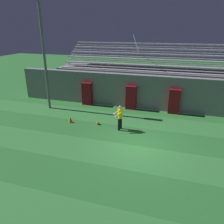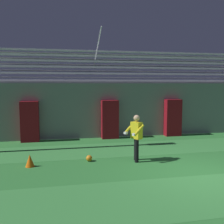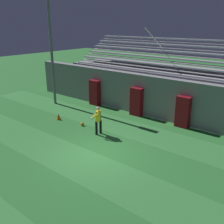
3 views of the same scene
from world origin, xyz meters
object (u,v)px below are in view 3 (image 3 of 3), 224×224
object	(u,v)px
floodlight_pole	(50,31)
goalkeeper	(98,119)
padding_pillar_gate_right	(183,112)
padding_pillar_far_left	(95,93)
padding_pillar_gate_left	(136,102)
soccer_ball	(82,124)
traffic_cone	(58,116)

from	to	relation	value
floodlight_pole	goalkeeper	distance (m)	8.51
padding_pillar_gate_right	padding_pillar_far_left	world-z (taller)	same
padding_pillar_gate_left	padding_pillar_far_left	xyz separation A→B (m)	(-3.90, 0.00, 0.00)
padding_pillar_far_left	floodlight_pole	distance (m)	5.61
padding_pillar_gate_left	padding_pillar_gate_right	size ratio (longest dim) A/B	1.00
soccer_ball	padding_pillar_gate_left	bearing A→B (deg)	68.35
padding_pillar_gate_right	padding_pillar_gate_left	bearing A→B (deg)	180.00
soccer_ball	floodlight_pole	bearing A→B (deg)	158.41
padding_pillar_gate_left	goalkeeper	size ratio (longest dim) A/B	1.17
padding_pillar_gate_left	traffic_cone	distance (m)	5.38
floodlight_pole	traffic_cone	world-z (taller)	floodlight_pole
padding_pillar_gate_left	soccer_ball	bearing A→B (deg)	-111.65
padding_pillar_far_left	soccer_ball	distance (m)	4.56
padding_pillar_gate_left	floodlight_pole	xyz separation A→B (m)	(-6.62, -1.76, 4.59)
padding_pillar_gate_left	traffic_cone	size ratio (longest dim) A/B	4.64
padding_pillar_gate_left	padding_pillar_far_left	size ratio (longest dim) A/B	1.00
goalkeeper	padding_pillar_gate_right	bearing A→B (deg)	51.36
padding_pillar_gate_left	padding_pillar_gate_right	world-z (taller)	same
floodlight_pole	soccer_ball	xyz separation A→B (m)	(5.11, -2.02, -5.45)
goalkeeper	soccer_ball	xyz separation A→B (m)	(-1.65, 0.32, -0.84)
padding_pillar_gate_right	goalkeeper	world-z (taller)	padding_pillar_gate_right
floodlight_pole	traffic_cone	xyz separation A→B (m)	(3.10, -2.24, -5.35)
padding_pillar_gate_left	traffic_cone	bearing A→B (deg)	-131.31
padding_pillar_gate_left	soccer_ball	xyz separation A→B (m)	(-1.50, -3.78, -0.86)
traffic_cone	floodlight_pole	bearing A→B (deg)	144.08
goalkeeper	traffic_cone	distance (m)	3.74
goalkeeper	floodlight_pole	bearing A→B (deg)	160.92
goalkeeper	soccer_ball	distance (m)	1.88
soccer_ball	padding_pillar_gate_right	bearing A→B (deg)	37.51
padding_pillar_gate_left	padding_pillar_gate_right	xyz separation A→B (m)	(3.43, 0.00, 0.00)
padding_pillar_gate_right	traffic_cone	xyz separation A→B (m)	(-6.95, -4.00, -0.76)
floodlight_pole	goalkeeper	xyz separation A→B (m)	(6.76, -2.34, -4.61)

